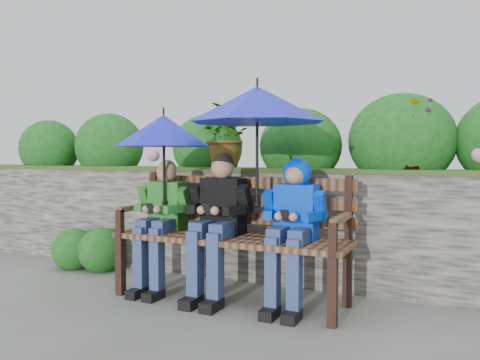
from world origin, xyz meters
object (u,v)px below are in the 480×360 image
at_px(umbrella_left, 164,131).
at_px(umbrella_right, 257,105).
at_px(park_bench, 234,228).
at_px(boy_left, 162,216).
at_px(boy_right, 293,218).
at_px(boy_middle, 218,216).

distance_m(umbrella_left, umbrella_right, 0.85).
height_order(park_bench, boy_left, boy_left).
bearing_deg(umbrella_left, boy_left, 155.51).
bearing_deg(boy_left, umbrella_right, -0.71).
height_order(boy_right, umbrella_right, umbrella_right).
bearing_deg(boy_middle, park_bench, 42.68).
bearing_deg(boy_right, boy_left, -179.47).
xyz_separation_m(boy_left, boy_middle, (0.54, -0.01, 0.02)).
height_order(umbrella_left, umbrella_right, umbrella_right).
distance_m(boy_left, umbrella_left, 0.71).
relative_size(park_bench, boy_left, 1.70).
xyz_separation_m(boy_middle, umbrella_right, (0.34, -0.00, 0.87)).
relative_size(boy_middle, umbrella_left, 1.44).
bearing_deg(boy_right, umbrella_right, -175.58).
relative_size(boy_right, umbrella_left, 1.39).
bearing_deg(boy_middle, umbrella_right, -0.81).
height_order(boy_middle, umbrella_right, umbrella_right).
distance_m(boy_right, umbrella_left, 1.30).
bearing_deg(boy_right, boy_middle, -178.44).
xyz_separation_m(boy_left, umbrella_right, (0.87, -0.01, 0.89)).
xyz_separation_m(umbrella_left, umbrella_right, (0.83, 0.01, 0.18)).
bearing_deg(boy_right, park_bench, 171.92).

